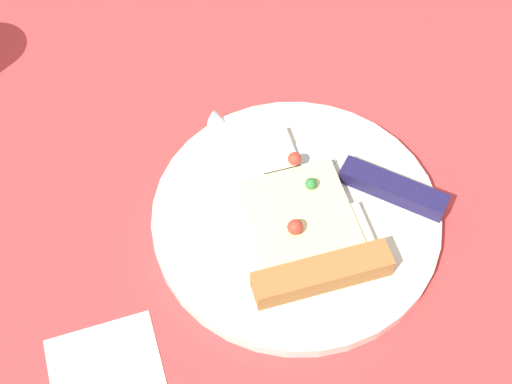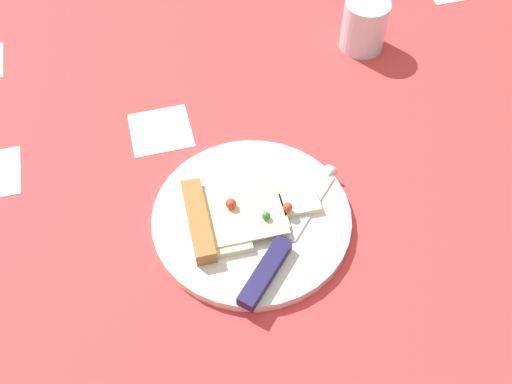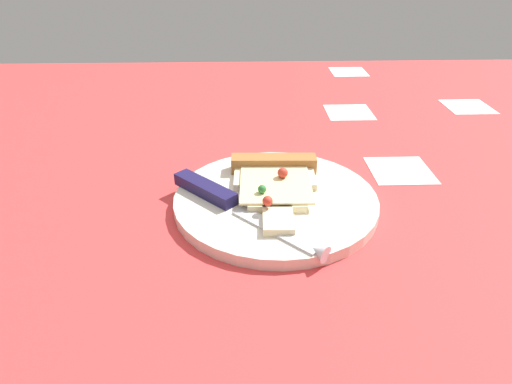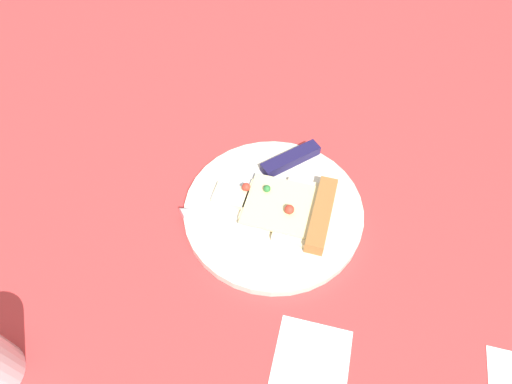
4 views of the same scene
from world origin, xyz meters
The scene contains 5 objects.
ground_plane centered at (0.02, -0.03, -1.50)cm, with size 157.35×157.35×3.00cm.
plate centered at (3.00, -2.39, 0.74)cm, with size 26.35×26.35×1.48cm, color silver.
pizza_slice centered at (5.58, -2.46, 2.27)cm, with size 17.61×12.07×2.69cm.
knife centered at (0.49, 3.50, 2.08)cm, with size 18.34×18.57×2.45cm.
drinking_glass centered at (-24.38, -32.69, 4.24)cm, with size 7.47×7.47×8.48cm, color silver.
Camera 2 is at (13.21, 38.05, 62.56)cm, focal length 39.41 mm.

